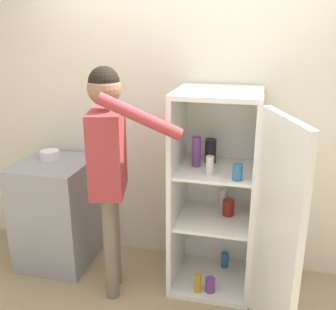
% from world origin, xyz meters
% --- Properties ---
extents(wall_back, '(7.00, 0.06, 2.55)m').
position_xyz_m(wall_back, '(0.00, 0.98, 1.27)').
color(wall_back, beige).
rests_on(wall_back, ground_plane).
extents(refrigerator, '(0.89, 1.19, 1.57)m').
position_xyz_m(refrigerator, '(0.38, 0.54, 0.78)').
color(refrigerator, white).
rests_on(refrigerator, ground_plane).
extents(person, '(0.73, 0.53, 1.75)m').
position_xyz_m(person, '(-0.45, 0.33, 1.13)').
color(person, '#726656').
rests_on(person, ground_plane).
extents(counter, '(0.59, 0.62, 0.92)m').
position_xyz_m(counter, '(-1.08, 0.62, 0.46)').
color(counter, gray).
rests_on(counter, ground_plane).
extents(bowl, '(0.16, 0.16, 0.07)m').
position_xyz_m(bowl, '(-1.14, 0.69, 0.96)').
color(bowl, white).
rests_on(bowl, counter).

